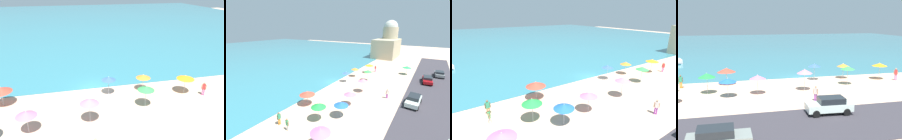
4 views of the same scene
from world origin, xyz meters
The scene contains 16 objects.
ground_plane centered at (0.00, 0.00, 0.00)m, with size 160.00×160.00×0.00m, color #D3AC8F.
sea centered at (0.00, 55.00, 0.03)m, with size 150.00×110.00×0.05m, color teal.
beach_umbrella_0 centered at (-16.07, -9.09, 2.08)m, with size 2.07×2.07×2.36m.
beach_umbrella_1 centered at (4.96, -5.65, 2.24)m, with size 1.82×1.82×2.52m.
beach_umbrella_2 centered at (-6.92, -7.46, 1.99)m, with size 1.87×1.87×2.28m.
beach_umbrella_4 centered at (1.68, -1.98, 2.10)m, with size 1.71×1.71×2.37m.
beach_umbrella_5 centered at (6.06, -1.94, 1.94)m, with size 1.78×1.78×2.22m.
beach_umbrella_6 centered at (10.75, -3.75, 2.12)m, with size 2.07×2.07×2.40m.
beach_umbrella_7 centered at (-10.22, -1.82, 1.94)m, with size 2.36×2.36×2.28m.
beach_umbrella_8 centered at (-1.29, -7.17, 2.34)m, with size 1.85×1.85×2.66m.
beach_umbrella_9 centered at (-12.48, -5.91, 2.16)m, with size 1.93×1.93×2.48m.
beach_umbrella_10 centered at (-10.26, -7.91, 1.89)m, with size 1.96×1.96×2.17m.
bather_0 centered at (-15.99, -4.10, 0.89)m, with size 0.29×0.56×1.60m.
bather_1 centered at (-1.47, -11.67, 0.93)m, with size 0.41×0.45×1.67m.
bather_2 centered at (-15.78, -2.34, 0.95)m, with size 0.57×0.23×1.70m.
bather_3 centered at (12.71, -4.80, 0.98)m, with size 0.47×0.39×1.74m.
Camera 3 is at (-17.95, -19.53, 9.93)m, focal length 28.00 mm.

